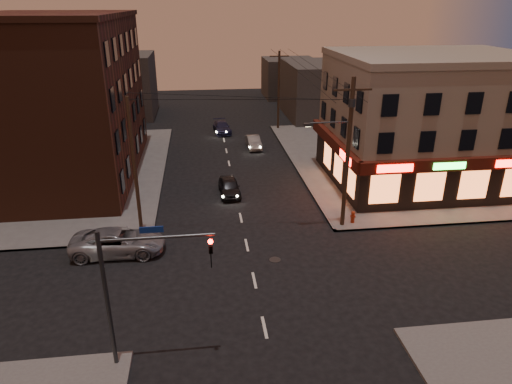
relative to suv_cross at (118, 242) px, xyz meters
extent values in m
plane|color=black|center=(7.89, -4.00, -0.78)|extent=(120.00, 120.00, 0.00)
cube|color=#514F4C|center=(25.89, 15.00, -0.71)|extent=(24.00, 28.00, 0.15)
cube|color=#514F4C|center=(-10.11, 15.00, -0.71)|extent=(24.00, 28.00, 0.15)
cube|color=gray|center=(23.89, 9.50, 4.37)|extent=(15.00, 12.00, 10.00)
cube|color=gray|center=(23.89, 9.50, 9.62)|extent=(15.20, 12.20, 0.50)
cube|color=black|center=(23.89, 3.55, 1.07)|extent=(15.12, 0.25, 3.40)
cube|color=black|center=(16.44, 9.50, 1.07)|extent=(0.25, 12.12, 3.40)
cube|color=#45130B|center=(23.89, 3.25, 2.87)|extent=(15.60, 0.50, 0.90)
cube|color=#45130B|center=(16.14, 9.50, 2.87)|extent=(0.50, 12.60, 0.90)
cube|color=#FF140C|center=(18.59, 2.98, 2.87)|extent=(2.60, 0.06, 0.55)
cube|color=#26FF3F|center=(22.59, 2.98, 2.87)|extent=(2.40, 0.06, 0.50)
cube|color=#FF140C|center=(15.87, 5.70, 2.87)|extent=(0.06, 2.60, 0.55)
cube|color=orange|center=(23.29, 3.40, 1.17)|extent=(12.40, 0.08, 2.20)
cube|color=orange|center=(16.29, 8.50, 1.17)|extent=(0.08, 8.40, 2.20)
cube|color=#482417|center=(-6.61, 15.00, 5.87)|extent=(12.00, 20.00, 13.00)
cube|color=#3F3D3A|center=(21.89, 34.00, 2.72)|extent=(10.00, 12.00, 7.00)
cube|color=#3F3D3A|center=(-5.11, 38.00, 3.22)|extent=(9.00, 10.00, 8.00)
cube|color=#3F3D3A|center=(19.89, 48.00, 2.22)|extent=(8.00, 8.00, 6.00)
cylinder|color=#382619|center=(14.69, 1.80, 4.37)|extent=(0.28, 0.28, 10.00)
cube|color=#382619|center=(14.69, 1.80, 8.57)|extent=(2.40, 0.12, 0.12)
cylinder|color=#333538|center=(14.69, 1.80, 7.77)|extent=(0.44, 0.44, 0.50)
cylinder|color=#333538|center=(13.39, 1.80, 6.57)|extent=(2.60, 0.10, 0.10)
cube|color=#333538|center=(11.99, 1.80, 6.47)|extent=(0.60, 0.25, 0.18)
cube|color=#FFD88C|center=(11.99, 1.80, 6.37)|extent=(0.35, 0.15, 0.04)
cylinder|color=#382619|center=(14.69, 28.00, 3.87)|extent=(0.26, 0.26, 9.00)
cylinder|color=#382619|center=(1.09, 2.50, 3.87)|extent=(0.24, 0.24, 9.00)
cylinder|color=#333538|center=(1.29, -9.60, 2.42)|extent=(0.18, 0.18, 6.40)
cylinder|color=#333538|center=(3.49, -9.60, 5.22)|extent=(4.40, 0.12, 0.12)
imported|color=black|center=(5.49, -9.60, 4.72)|extent=(0.16, 0.20, 1.00)
sphere|color=#FF0C05|center=(5.49, -9.72, 4.97)|extent=(0.20, 0.20, 0.20)
cube|color=navy|center=(3.29, -9.60, 5.57)|extent=(0.90, 0.05, 0.25)
imported|color=gray|center=(0.00, 0.00, 0.00)|extent=(5.68, 2.71, 1.57)
imported|color=black|center=(7.39, 8.39, -0.12)|extent=(1.73, 3.97, 1.33)
imported|color=slate|center=(10.82, 20.70, -0.16)|extent=(1.48, 3.85, 1.25)
imported|color=#1C1D39|center=(7.86, 27.25, -0.14)|extent=(2.19, 4.55, 1.28)
cylinder|color=maroon|center=(15.49, 2.00, -0.29)|extent=(0.33, 0.33, 0.69)
sphere|color=maroon|center=(15.49, 2.00, 0.09)|extent=(0.27, 0.27, 0.27)
cylinder|color=maroon|center=(15.49, 2.00, -0.15)|extent=(0.39, 0.27, 0.14)
cylinder|color=maroon|center=(15.49, 2.00, -0.15)|extent=(0.27, 0.39, 0.14)
camera|label=1|loc=(5.32, -25.33, 13.54)|focal=32.00mm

